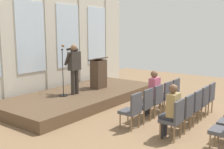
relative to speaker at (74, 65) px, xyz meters
The scene contains 18 objects.
ground_plane 4.67m from the speaker, 85.03° to the right, with size 15.81×15.81×0.00m, color #846647.
rear_partition 1.80m from the speaker, 74.99° to the left, with size 8.93×0.14×3.91m.
stage_platform 1.21m from the speaker, ahead, with size 5.82×2.64×0.34m, color brown.
speaker is the anchor object (origin of this frame).
mic_stand 0.77m from the speaker, 163.85° to the left, with size 0.28×0.28×1.56m.
lectern 1.31m from the speaker, ahead, with size 0.60×0.48×1.16m.
chair_r0_c0 3.05m from the speaker, 106.38° to the right, with size 0.46×0.44×0.94m.
chair_r0_c1 2.94m from the speaker, 94.49° to the right, with size 0.46×0.44×0.94m.
chair_r0_c2 2.96m from the speaker, 82.19° to the right, with size 0.46×0.44×0.94m.
audience_r0_c2 2.83m from the speaker, 81.97° to the right, with size 0.36×0.39×1.35m.
chair_r0_c3 3.10m from the speaker, 70.57° to the right, with size 0.46×0.44×0.94m.
chair_r0_c4 3.35m from the speaker, 60.39° to the right, with size 0.46×0.44×0.94m.
chair_r1_c0 4.11m from the speaker, 101.90° to the right, with size 0.46×0.44×0.94m.
audience_r1_c0 4.00m from the speaker, 102.15° to the right, with size 0.36×0.39×1.29m.
chair_r1_c1 4.03m from the speaker, 93.22° to the right, with size 0.46×0.44×0.94m.
chair_r1_c2 4.04m from the speaker, 84.39° to the right, with size 0.46×0.44×0.94m.
chair_r1_c3 4.15m from the speaker, 75.82° to the right, with size 0.46×0.44×0.94m.
chair_r1_c4 4.33m from the speaker, 67.84° to the right, with size 0.46×0.44×0.94m.
Camera 1 is at (-6.75, -1.83, 2.48)m, focal length 43.10 mm.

